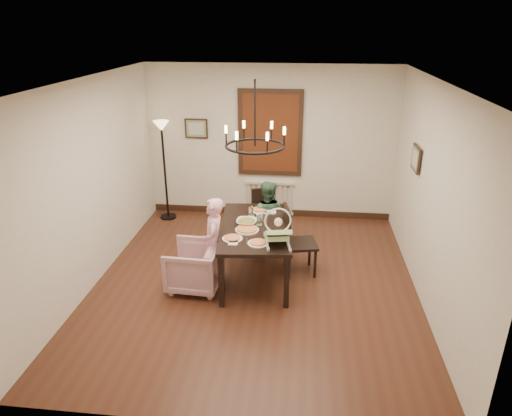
% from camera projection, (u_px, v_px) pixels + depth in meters
% --- Properties ---
extents(room_shell, '(4.51, 5.00, 2.81)m').
position_uv_depth(room_shell, '(258.00, 182.00, 6.32)').
color(room_shell, '#482718').
rests_on(room_shell, ground).
extents(dining_table, '(1.11, 1.78, 0.80)m').
position_uv_depth(dining_table, '(255.00, 231.00, 6.43)').
color(dining_table, black).
rests_on(dining_table, room_shell).
extents(chair_far, '(0.51, 0.51, 0.92)m').
position_uv_depth(chair_far, '(266.00, 218.00, 7.51)').
color(chair_far, black).
rests_on(chair_far, room_shell).
extents(chair_right, '(0.55, 0.55, 1.04)m').
position_uv_depth(chair_right, '(300.00, 240.00, 6.61)').
color(chair_right, black).
rests_on(chair_right, room_shell).
extents(armchair, '(0.75, 0.73, 0.65)m').
position_uv_depth(armchair, '(194.00, 267.00, 6.29)').
color(armchair, '#C798AC').
rests_on(armchair, room_shell).
extents(elderly_woman, '(0.30, 0.41, 1.07)m').
position_uv_depth(elderly_woman, '(214.00, 250.00, 6.30)').
color(elderly_woman, '#E9A5BD').
rests_on(elderly_woman, room_shell).
extents(seated_man, '(0.52, 0.42, 1.00)m').
position_uv_depth(seated_man, '(267.00, 224.00, 7.19)').
color(seated_man, '#375D45').
rests_on(seated_man, room_shell).
extents(baby_bouncer, '(0.46, 0.56, 0.33)m').
position_uv_depth(baby_bouncer, '(277.00, 232.00, 5.83)').
color(baby_bouncer, '#C6EEA4').
rests_on(baby_bouncer, dining_table).
extents(salad_bowl, '(0.35, 0.35, 0.08)m').
position_uv_depth(salad_bowl, '(247.00, 222.00, 6.43)').
color(salad_bowl, white).
rests_on(salad_bowl, dining_table).
extents(pizza_platter, '(0.33, 0.33, 0.04)m').
position_uv_depth(pizza_platter, '(247.00, 229.00, 6.25)').
color(pizza_platter, tan).
rests_on(pizza_platter, dining_table).
extents(drinking_glass, '(0.07, 0.07, 0.13)m').
position_uv_depth(drinking_glass, '(259.00, 220.00, 6.43)').
color(drinking_glass, silver).
rests_on(drinking_glass, dining_table).
extents(window_blinds, '(1.00, 0.03, 1.40)m').
position_uv_depth(window_blinds, '(270.00, 133.00, 8.16)').
color(window_blinds, '#582111').
rests_on(window_blinds, room_shell).
extents(radiator, '(0.92, 0.12, 0.62)m').
position_uv_depth(radiator, '(269.00, 198.00, 8.66)').
color(radiator, silver).
rests_on(radiator, room_shell).
extents(picture_back, '(0.42, 0.03, 0.36)m').
position_uv_depth(picture_back, '(196.00, 128.00, 8.29)').
color(picture_back, black).
rests_on(picture_back, room_shell).
extents(picture_right, '(0.03, 0.42, 0.36)m').
position_uv_depth(picture_right, '(416.00, 159.00, 6.48)').
color(picture_right, black).
rests_on(picture_right, room_shell).
extents(floor_lamp, '(0.30, 0.30, 1.80)m').
position_uv_depth(floor_lamp, '(165.00, 172.00, 8.34)').
color(floor_lamp, black).
rests_on(floor_lamp, room_shell).
extents(chandelier, '(0.80, 0.80, 0.04)m').
position_uv_depth(chandelier, '(255.00, 146.00, 5.96)').
color(chandelier, black).
rests_on(chandelier, room_shell).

